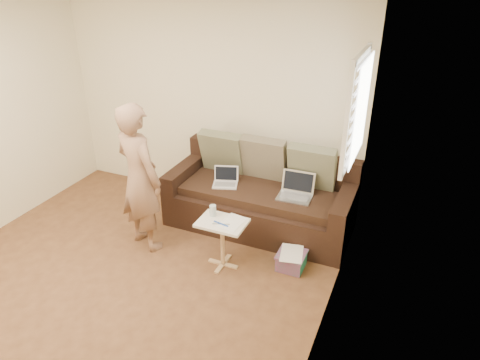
# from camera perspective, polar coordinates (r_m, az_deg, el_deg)

# --- Properties ---
(floor) EXTENTS (4.50, 4.50, 0.00)m
(floor) POSITION_cam_1_polar(r_m,az_deg,el_deg) (4.63, -16.67, -14.19)
(floor) COLOR #50311D
(floor) RESTS_ON ground
(ceiling) EXTENTS (4.50, 4.50, 0.00)m
(ceiling) POSITION_cam_1_polar(r_m,az_deg,el_deg) (3.58, -22.41, 19.29)
(ceiling) COLOR white
(ceiling) RESTS_ON wall_back
(wall_back) EXTENTS (4.00, 0.00, 4.00)m
(wall_back) POSITION_cam_1_polar(r_m,az_deg,el_deg) (5.65, -4.11, 9.79)
(wall_back) COLOR beige
(wall_back) RESTS_ON ground
(wall_right) EXTENTS (0.00, 4.50, 4.50)m
(wall_right) POSITION_cam_1_polar(r_m,az_deg,el_deg) (3.08, 10.36, -6.24)
(wall_right) COLOR beige
(wall_right) RESTS_ON ground
(window_blinds) EXTENTS (0.12, 0.88, 1.08)m
(window_blinds) POSITION_cam_1_polar(r_m,az_deg,el_deg) (4.27, 15.06, 8.84)
(window_blinds) COLOR white
(window_blinds) RESTS_ON wall_right
(sofa) EXTENTS (2.20, 0.95, 0.85)m
(sofa) POSITION_cam_1_polar(r_m,az_deg,el_deg) (5.25, 2.62, -1.94)
(sofa) COLOR black
(sofa) RESTS_ON ground
(pillow_left) EXTENTS (0.55, 0.29, 0.57)m
(pillow_left) POSITION_cam_1_polar(r_m,az_deg,el_deg) (5.49, -2.31, 3.65)
(pillow_left) COLOR #656C4F
(pillow_left) RESTS_ON sofa
(pillow_mid) EXTENTS (0.55, 0.27, 0.57)m
(pillow_mid) POSITION_cam_1_polar(r_m,az_deg,el_deg) (5.32, 3.16, 2.80)
(pillow_mid) COLOR brown
(pillow_mid) RESTS_ON sofa
(pillow_right) EXTENTS (0.55, 0.28, 0.57)m
(pillow_right) POSITION_cam_1_polar(r_m,az_deg,el_deg) (5.15, 9.36, 1.62)
(pillow_right) COLOR #656C4F
(pillow_right) RESTS_ON sofa
(laptop_silver) EXTENTS (0.39, 0.29, 0.25)m
(laptop_silver) POSITION_cam_1_polar(r_m,az_deg,el_deg) (5.02, 7.07, -2.36)
(laptop_silver) COLOR #B7BABC
(laptop_silver) RESTS_ON sofa
(laptop_white) EXTENTS (0.34, 0.29, 0.21)m
(laptop_white) POSITION_cam_1_polar(r_m,az_deg,el_deg) (5.26, -1.97, -0.74)
(laptop_white) COLOR white
(laptop_white) RESTS_ON sofa
(person) EXTENTS (0.72, 0.60, 1.69)m
(person) POSITION_cam_1_polar(r_m,az_deg,el_deg) (4.83, -12.97, 0.25)
(person) COLOR brown
(person) RESTS_ON ground
(side_table) EXTENTS (0.50, 0.35, 0.55)m
(side_table) POSITION_cam_1_polar(r_m,az_deg,el_deg) (4.66, -2.29, -8.29)
(side_table) COLOR silver
(side_table) RESTS_ON ground
(drinking_glass) EXTENTS (0.07, 0.07, 0.12)m
(drinking_glass) POSITION_cam_1_polar(r_m,az_deg,el_deg) (4.58, -3.56, -4.00)
(drinking_glass) COLOR silver
(drinking_glass) RESTS_ON side_table
(scissors) EXTENTS (0.19, 0.13, 0.02)m
(scissors) POSITION_cam_1_polar(r_m,az_deg,el_deg) (4.46, -2.49, -5.74)
(scissors) COLOR silver
(scissors) RESTS_ON side_table
(paper_on_table) EXTENTS (0.25, 0.33, 0.00)m
(paper_on_table) POSITION_cam_1_polar(r_m,az_deg,el_deg) (4.49, -1.05, -5.51)
(paper_on_table) COLOR white
(paper_on_table) RESTS_ON side_table
(striped_box) EXTENTS (0.30, 0.30, 0.19)m
(striped_box) POSITION_cam_1_polar(r_m,az_deg,el_deg) (4.76, 6.70, -10.35)
(striped_box) COLOR #BC1C74
(striped_box) RESTS_ON ground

